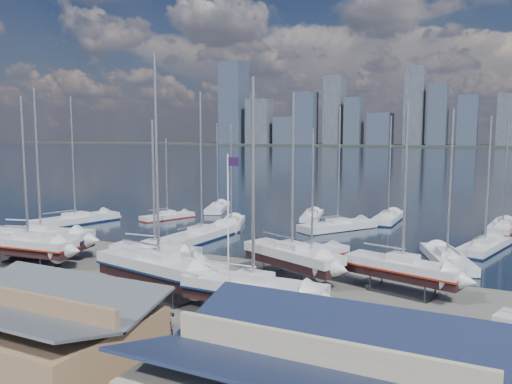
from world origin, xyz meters
The scene contains 28 objects.
ground centered at (0.00, -10.00, 0.00)m, with size 1400.00×1400.00×0.00m, color #605E59.
water centered at (0.00, 300.00, -0.15)m, with size 1400.00×600.00×0.40m, color #1B2E3F.
far_shore centered at (0.00, 560.00, 1.10)m, with size 1400.00×80.00×2.20m, color #2D332D.
skyline centered at (-7.83, 553.76, 39.09)m, with size 639.14×43.80×107.69m.
shed_grey centered at (0.00, -26.00, 2.15)m, with size 12.60×8.40×4.17m.
sailboat_cradle_0 centered at (-19.69, -8.73, 2.13)m, with size 11.04×5.49×17.10m.
sailboat_cradle_1 centered at (-17.84, -11.74, 2.07)m, with size 10.05×3.59×15.92m.
sailboat_cradle_2 centered at (-5.56, -8.40, 1.96)m, with size 8.46×3.02×13.73m.
sailboat_cradle_3 centered at (-1.32, -13.38, 2.20)m, with size 11.91×5.36×18.40m.
sailboat_cradle_4 centered at (6.17, -4.71, 2.07)m, with size 10.02×6.32×15.90m.
sailboat_cradle_5 centered at (7.47, -14.71, 2.07)m, with size 9.98×2.88×16.08m.
sailboat_cradle_6 centered at (15.36, -4.36, 2.01)m, with size 9.46×4.81×14.83m.
sailboat_moored_0 centered at (-31.44, 7.02, 0.31)m, with size 6.37×12.88×18.55m.
sailboat_moored_1 centered at (-22.28, 16.04, 0.31)m, with size 5.18×8.63×12.49m.
sailboat_moored_2 centered at (-19.83, 26.49, 0.32)m, with size 6.21×10.27×15.02m.
sailboat_moored_3 centered at (-9.77, 5.90, 0.31)m, with size 4.02×12.39×18.29m.
sailboat_moored_4 centered at (-10.57, 14.57, 0.32)m, with size 6.01×9.93×14.51m.
sailboat_moored_5 centered at (-3.00, 25.52, 0.31)m, with size 4.78×9.78×14.08m.
sailboat_moored_6 centered at (4.98, 3.52, 0.31)m, with size 6.04×9.01×13.17m.
sailboat_moored_7 centered at (2.98, 18.95, 0.32)m, with size 8.69×11.07×16.85m.
sailboat_moored_8 centered at (7.51, 28.73, 0.31)m, with size 2.97×10.59×15.83m.
sailboat_moored_9 centered at (17.61, 6.88, 0.32)m, with size 6.32×10.65×15.54m.
sailboat_moored_10 centered at (20.68, 14.48, 0.31)m, with size 5.38×10.48×15.08m.
sailboat_moored_11 centered at (22.37, 28.62, 0.31)m, with size 4.01×10.21×14.85m.
car_b centered at (-1.84, -21.99, 0.81)m, with size 1.71×4.90×1.61m, color gray.
car_c centered at (-0.51, -18.40, 0.64)m, with size 2.13×4.62×1.28m, color gray.
car_d centered at (4.07, -21.82, 0.74)m, with size 2.06×5.07×1.47m, color gray.
flagpole centered at (3.78, -11.44, 6.27)m, with size 0.98×0.12×11.00m.
Camera 1 is at (22.01, -43.61, 12.33)m, focal length 35.00 mm.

